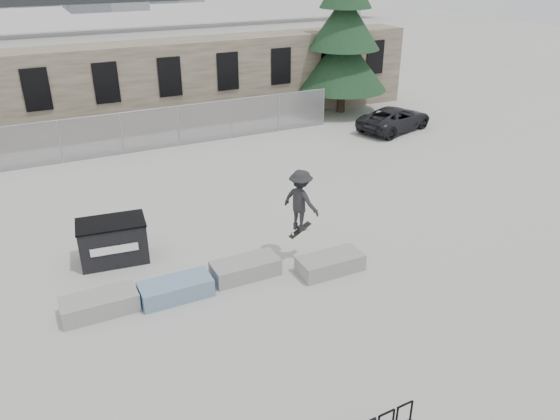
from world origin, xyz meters
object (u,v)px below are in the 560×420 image
at_px(planter_far_left, 99,304).
at_px(planter_offset, 330,263).
at_px(planter_center_left, 176,288).
at_px(planter_center_right, 245,268).
at_px(suv, 395,119).
at_px(dumpster, 113,241).
at_px(skateboarder, 301,201).
at_px(spruce_tree, 344,33).

height_order(planter_far_left, planter_offset, same).
xyz_separation_m(planter_far_left, planter_center_left, (2.04, -0.20, 0.00)).
height_order(planter_center_right, suv, suv).
distance_m(planter_center_right, dumpster, 4.26).
bearing_deg(skateboarder, planter_far_left, 67.04).
relative_size(planter_far_left, spruce_tree, 0.17).
distance_m(planter_center_left, suv, 18.15).
relative_size(dumpster, spruce_tree, 0.19).
xyz_separation_m(suv, skateboarder, (-10.97, -9.71, 1.37)).
bearing_deg(dumpster, planter_far_left, -102.33).
relative_size(planter_center_left, planter_center_right, 1.00).
height_order(planter_offset, spruce_tree, spruce_tree).
relative_size(planter_center_right, skateboarder, 0.93).
height_order(planter_offset, skateboarder, skateboarder).
height_order(planter_far_left, suv, suv).
distance_m(planter_center_left, planter_offset, 4.64).
distance_m(dumpster, skateboarder, 5.95).
bearing_deg(planter_center_right, planter_far_left, 179.48).
bearing_deg(planter_offset, dumpster, 148.16).
height_order(planter_far_left, spruce_tree, spruce_tree).
bearing_deg(skateboarder, planter_center_right, 71.53).
bearing_deg(planter_offset, skateboarder, 112.87).
distance_m(planter_center_right, skateboarder, 2.60).
xyz_separation_m(planter_center_left, spruce_tree, (14.46, 14.51, 4.26)).
relative_size(planter_center_left, suv, 0.44).
bearing_deg(skateboarder, spruce_tree, -60.70).
bearing_deg(dumpster, planter_center_right, -32.03).
distance_m(planter_center_left, dumpster, 3.06).
height_order(spruce_tree, skateboarder, spruce_tree).
height_order(suv, skateboarder, skateboarder).
xyz_separation_m(dumpster, skateboarder, (5.25, -2.45, 1.32)).
height_order(planter_center_left, planter_offset, same).
bearing_deg(suv, spruce_tree, -8.68).
height_order(dumpster, suv, dumpster).
xyz_separation_m(planter_center_left, planter_center_right, (2.17, 0.16, 0.00)).
xyz_separation_m(dumpster, spruce_tree, (15.59, 11.69, 3.86)).
bearing_deg(planter_far_left, dumpster, 70.87).
xyz_separation_m(planter_offset, suv, (10.51, 10.80, 0.35)).
relative_size(planter_center_right, spruce_tree, 0.17).
bearing_deg(spruce_tree, planter_center_left, -134.91).
bearing_deg(suv, planter_offset, 119.02).
distance_m(planter_center_left, planter_center_right, 2.18).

